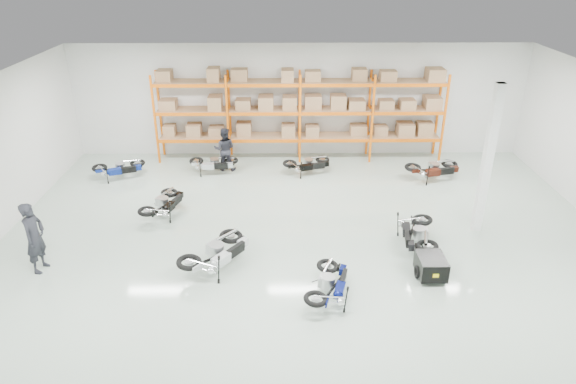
{
  "coord_description": "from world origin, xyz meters",
  "views": [
    {
      "loc": [
        -0.67,
        -13.11,
        7.75
      ],
      "look_at": [
        -0.52,
        0.88,
        1.1
      ],
      "focal_mm": 32.0,
      "sensor_mm": 36.0,
      "label": 1
    }
  ],
  "objects_px": {
    "moto_black_far_left": "(164,200)",
    "moto_touring_right": "(417,229)",
    "person_left": "(35,237)",
    "moto_back_a": "(119,165)",
    "moto_back_b": "(213,161)",
    "person_back": "(225,149)",
    "moto_back_c": "(308,161)",
    "moto_silver_left": "(217,248)",
    "trailer": "(431,266)",
    "moto_blue_centre": "(330,280)",
    "moto_back_d": "(434,165)"
  },
  "relations": [
    {
      "from": "moto_back_a",
      "to": "person_left",
      "type": "height_order",
      "value": "person_left"
    },
    {
      "from": "moto_blue_centre",
      "to": "moto_black_far_left",
      "type": "bearing_deg",
      "value": -25.8
    },
    {
      "from": "moto_silver_left",
      "to": "moto_back_d",
      "type": "bearing_deg",
      "value": -105.6
    },
    {
      "from": "trailer",
      "to": "moto_back_a",
      "type": "xyz_separation_m",
      "value": [
        -9.89,
        6.58,
        0.14
      ]
    },
    {
      "from": "moto_black_far_left",
      "to": "moto_touring_right",
      "type": "relative_size",
      "value": 0.93
    },
    {
      "from": "moto_silver_left",
      "to": "trailer",
      "type": "xyz_separation_m",
      "value": [
        5.55,
        -0.55,
        -0.24
      ]
    },
    {
      "from": "trailer",
      "to": "moto_touring_right",
      "type": "bearing_deg",
      "value": 89.46
    },
    {
      "from": "trailer",
      "to": "person_left",
      "type": "xyz_separation_m",
      "value": [
        -10.25,
        0.5,
        0.62
      ]
    },
    {
      "from": "moto_black_far_left",
      "to": "moto_back_a",
      "type": "bearing_deg",
      "value": -34.23
    },
    {
      "from": "moto_back_b",
      "to": "person_back",
      "type": "distance_m",
      "value": 0.62
    },
    {
      "from": "moto_blue_centre",
      "to": "moto_touring_right",
      "type": "height_order",
      "value": "moto_touring_right"
    },
    {
      "from": "moto_back_a",
      "to": "person_back",
      "type": "distance_m",
      "value": 3.94
    },
    {
      "from": "moto_back_b",
      "to": "trailer",
      "type": "bearing_deg",
      "value": -138.62
    },
    {
      "from": "moto_back_a",
      "to": "moto_back_d",
      "type": "xyz_separation_m",
      "value": [
        11.65,
        -0.27,
        0.04
      ]
    },
    {
      "from": "moto_touring_right",
      "to": "trailer",
      "type": "distance_m",
      "value": 1.61
    },
    {
      "from": "moto_back_a",
      "to": "moto_back_c",
      "type": "distance_m",
      "value": 7.05
    },
    {
      "from": "moto_black_far_left",
      "to": "moto_back_a",
      "type": "relative_size",
      "value": 1.02
    },
    {
      "from": "moto_black_far_left",
      "to": "person_left",
      "type": "xyz_separation_m",
      "value": [
        -2.65,
        -3.1,
        0.47
      ]
    },
    {
      "from": "moto_silver_left",
      "to": "person_left",
      "type": "distance_m",
      "value": 4.72
    },
    {
      "from": "moto_touring_right",
      "to": "person_back",
      "type": "xyz_separation_m",
      "value": [
        -6.02,
        5.7,
        0.29
      ]
    },
    {
      "from": "trailer",
      "to": "moto_back_c",
      "type": "distance_m",
      "value": 7.48
    },
    {
      "from": "moto_back_d",
      "to": "person_left",
      "type": "xyz_separation_m",
      "value": [
        -12.02,
        -5.81,
        0.43
      ]
    },
    {
      "from": "moto_touring_right",
      "to": "trailer",
      "type": "xyz_separation_m",
      "value": [
        0.0,
        -1.6,
        -0.19
      ]
    },
    {
      "from": "moto_silver_left",
      "to": "person_back",
      "type": "distance_m",
      "value": 6.76
    },
    {
      "from": "moto_back_b",
      "to": "person_back",
      "type": "xyz_separation_m",
      "value": [
        0.43,
        0.27,
        0.35
      ]
    },
    {
      "from": "moto_silver_left",
      "to": "moto_touring_right",
      "type": "distance_m",
      "value": 5.65
    },
    {
      "from": "trailer",
      "to": "person_left",
      "type": "distance_m",
      "value": 10.28
    },
    {
      "from": "moto_back_a",
      "to": "moto_back_b",
      "type": "height_order",
      "value": "moto_back_a"
    },
    {
      "from": "moto_back_b",
      "to": "person_back",
      "type": "height_order",
      "value": "person_back"
    },
    {
      "from": "moto_touring_right",
      "to": "moto_back_d",
      "type": "xyz_separation_m",
      "value": [
        1.77,
        4.71,
        -0.0
      ]
    },
    {
      "from": "moto_black_far_left",
      "to": "moto_back_c",
      "type": "xyz_separation_m",
      "value": [
        4.75,
        3.31,
        -0.02
      ]
    },
    {
      "from": "moto_silver_left",
      "to": "trailer",
      "type": "height_order",
      "value": "moto_silver_left"
    },
    {
      "from": "moto_touring_right",
      "to": "person_left",
      "type": "relative_size",
      "value": 0.92
    },
    {
      "from": "moto_blue_centre",
      "to": "moto_back_b",
      "type": "relative_size",
      "value": 1.06
    },
    {
      "from": "moto_back_a",
      "to": "person_back",
      "type": "bearing_deg",
      "value": -98.98
    },
    {
      "from": "moto_touring_right",
      "to": "moto_back_b",
      "type": "xyz_separation_m",
      "value": [
        -6.45,
        5.42,
        -0.06
      ]
    },
    {
      "from": "moto_back_b",
      "to": "moto_back_c",
      "type": "distance_m",
      "value": 3.6
    },
    {
      "from": "moto_back_b",
      "to": "person_left",
      "type": "bearing_deg",
      "value": 148.57
    },
    {
      "from": "moto_blue_centre",
      "to": "moto_back_c",
      "type": "distance_m",
      "value": 7.72
    },
    {
      "from": "moto_black_far_left",
      "to": "person_back",
      "type": "relative_size",
      "value": 0.99
    },
    {
      "from": "trailer",
      "to": "person_left",
      "type": "height_order",
      "value": "person_left"
    },
    {
      "from": "moto_black_far_left",
      "to": "moto_back_b",
      "type": "height_order",
      "value": "moto_black_far_left"
    },
    {
      "from": "moto_back_a",
      "to": "person_back",
      "type": "xyz_separation_m",
      "value": [
        3.86,
        0.72,
        0.34
      ]
    },
    {
      "from": "moto_blue_centre",
      "to": "moto_back_a",
      "type": "xyz_separation_m",
      "value": [
        -7.22,
        7.38,
        -0.02
      ]
    },
    {
      "from": "moto_black_far_left",
      "to": "moto_back_a",
      "type": "height_order",
      "value": "moto_black_far_left"
    },
    {
      "from": "moto_back_d",
      "to": "person_back",
      "type": "relative_size",
      "value": 1.06
    },
    {
      "from": "person_back",
      "to": "moto_silver_left",
      "type": "bearing_deg",
      "value": 96.96
    },
    {
      "from": "moto_black_far_left",
      "to": "moto_touring_right",
      "type": "bearing_deg",
      "value": -176.69
    },
    {
      "from": "trailer",
      "to": "moto_back_d",
      "type": "xyz_separation_m",
      "value": [
        1.77,
        6.31,
        0.19
      ]
    },
    {
      "from": "trailer",
      "to": "moto_back_b",
      "type": "height_order",
      "value": "moto_back_b"
    }
  ]
}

